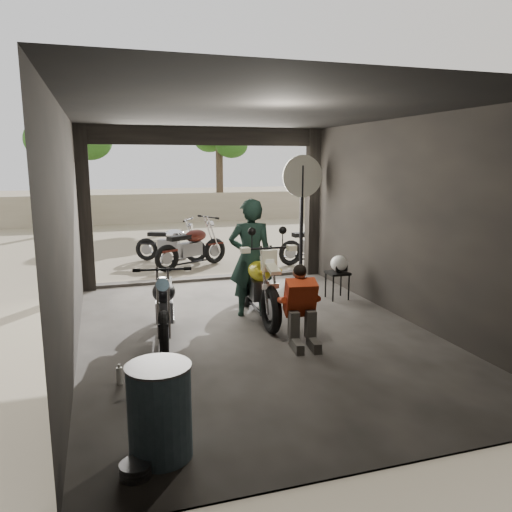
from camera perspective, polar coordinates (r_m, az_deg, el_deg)
ground at (r=7.52m, az=-0.11°, el=-8.86°), size 80.00×80.00×0.00m
garage at (r=7.71m, az=-1.33°, el=1.45°), size 7.00×7.13×3.20m
boundary_wall at (r=20.95m, az=-11.64°, el=5.35°), size 18.00×0.30×1.20m
tree_left at (r=19.33m, az=-20.72°, el=14.49°), size 2.20×2.20×5.60m
tree_right at (r=21.35m, az=-4.25°, el=13.59°), size 2.20×2.20×5.00m
main_bike at (r=8.04m, az=0.15°, el=-2.71°), size 0.85×1.97×1.30m
left_bike at (r=7.29m, az=-10.44°, el=-4.94°), size 0.93×1.79×1.15m
outside_bike_a at (r=12.82m, az=-9.74°, el=1.81°), size 1.76×1.33×1.10m
outside_bike_b at (r=12.00m, az=-7.38°, el=1.50°), size 1.92×1.44×1.21m
outside_bike_c at (r=12.51m, az=6.79°, el=1.84°), size 1.81×0.90×1.18m
rider at (r=8.09m, az=-0.63°, el=-0.28°), size 0.80×0.61×1.95m
mechanic at (r=6.88m, az=5.33°, el=-6.03°), size 0.65×0.82×1.09m
stool at (r=9.30m, az=9.28°, el=-2.26°), size 0.38×0.38×0.52m
helmet at (r=9.28m, az=9.48°, el=-0.86°), size 0.40×0.41×0.30m
oil_drum at (r=4.54m, az=-10.93°, el=-17.17°), size 0.61×0.61×0.84m
sign_post at (r=10.59m, az=5.29°, el=6.92°), size 0.89×0.08×2.66m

